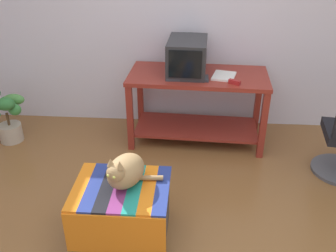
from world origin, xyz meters
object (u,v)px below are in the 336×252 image
at_px(tv_monitor, 187,57).
at_px(cat, 125,171).
at_px(desk, 197,96).
at_px(keyboard, 187,78).
at_px(potted_plant, 8,116).
at_px(stapler, 234,82).
at_px(book, 224,76).
at_px(ottoman_with_blanket, 123,211).

relative_size(tv_monitor, cat, 1.29).
bearing_deg(desk, tv_monitor, 164.33).
distance_m(keyboard, cat, 1.34).
xyz_separation_m(potted_plant, stapler, (2.28, -0.05, 0.46)).
relative_size(book, cat, 0.60).
xyz_separation_m(desk, stapler, (0.33, -0.23, 0.25)).
distance_m(tv_monitor, ottoman_with_blanket, 1.68).
height_order(desk, book, book).
xyz_separation_m(ottoman_with_blanket, stapler, (0.86, 1.21, 0.54)).
relative_size(keyboard, ottoman_with_blanket, 0.59).
bearing_deg(ottoman_with_blanket, keyboard, 72.02).
bearing_deg(ottoman_with_blanket, book, 60.80).
bearing_deg(cat, potted_plant, 160.93).
xyz_separation_m(desk, keyboard, (-0.10, -0.14, 0.25)).
distance_m(cat, stapler, 1.45).
bearing_deg(potted_plant, ottoman_with_blanket, -41.56).
relative_size(desk, stapler, 12.67).
height_order(tv_monitor, stapler, tv_monitor).
relative_size(ottoman_with_blanket, stapler, 6.13).
distance_m(book, cat, 1.55).
height_order(tv_monitor, book, tv_monitor).
relative_size(tv_monitor, stapler, 4.94).
relative_size(desk, cat, 3.30).
relative_size(keyboard, stapler, 3.64).
bearing_deg(keyboard, potted_plant, -179.17).
height_order(ottoman_with_blanket, cat, cat).
bearing_deg(stapler, keyboard, 108.62).
distance_m(desk, stapler, 0.48).
relative_size(tv_monitor, potted_plant, 0.90).
relative_size(book, stapler, 2.29).
bearing_deg(desk, potted_plant, -172.04).
xyz_separation_m(keyboard, potted_plant, (-1.84, -0.04, -0.45)).
xyz_separation_m(book, cat, (-0.74, -1.35, -0.20)).
xyz_separation_m(desk, potted_plant, (-1.94, -0.18, -0.21)).
xyz_separation_m(tv_monitor, potted_plant, (-1.83, -0.22, -0.60)).
bearing_deg(potted_plant, keyboard, 1.37).
xyz_separation_m(cat, potted_plant, (-1.45, 1.23, -0.25)).
bearing_deg(stapler, cat, 175.68).
height_order(book, cat, book).
bearing_deg(keyboard, cat, -107.66).
height_order(cat, stapler, stapler).
distance_m(desk, keyboard, 0.30).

